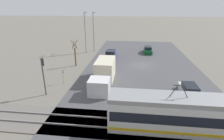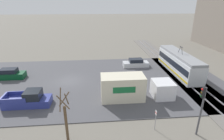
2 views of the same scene
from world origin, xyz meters
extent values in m
plane|color=slate|center=(0.00, 0.00, 0.00)|extent=(320.00, 320.00, 0.00)
cube|color=#4C4C51|center=(0.00, 0.00, 0.04)|extent=(20.31, 46.95, 0.08)
cube|color=slate|center=(0.00, 18.14, 0.04)|extent=(58.20, 4.40, 0.08)
cube|color=gray|center=(0.00, 17.42, 0.15)|extent=(57.04, 0.10, 0.14)
cube|color=gray|center=(0.00, 18.86, 0.15)|extent=(57.04, 0.10, 0.14)
cube|color=silver|center=(-2.19, 18.14, 1.52)|extent=(12.02, 2.68, 2.87)
cube|color=black|center=(-2.19, 18.14, 1.86)|extent=(11.66, 2.71, 0.96)
cube|color=gold|center=(-2.19, 18.14, 0.63)|extent=(11.90, 2.72, 0.27)
cube|color=gray|center=(-2.19, 18.14, 3.16)|extent=(12.02, 2.47, 0.41)
cylinder|color=#2D2D33|center=(-2.64, 18.14, 3.91)|extent=(0.66, 0.07, 1.15)
cylinder|color=#2D2D33|center=(-1.74, 18.14, 3.91)|extent=(0.66, 0.07, 1.15)
cube|color=#2D2D33|center=(-2.19, 18.14, 4.46)|extent=(1.10, 0.08, 0.06)
cube|color=silver|center=(5.85, 12.39, 1.12)|extent=(2.59, 2.46, 2.08)
cube|color=beige|center=(5.85, 7.31, 1.61)|extent=(2.59, 5.23, 3.07)
cube|color=#196B38|center=(7.15, 7.31, 1.92)|extent=(0.02, 2.62, 0.77)
cube|color=navy|center=(6.37, -3.83, 0.52)|extent=(1.95, 5.21, 0.89)
cube|color=black|center=(6.37, -3.11, 1.45)|extent=(1.79, 1.77, 0.96)
cube|color=navy|center=(7.27, -4.93, 1.23)|extent=(0.12, 2.61, 0.52)
cube|color=navy|center=(5.48, -4.93, 1.23)|extent=(0.12, 2.61, 0.52)
cube|color=navy|center=(6.37, -6.34, 1.23)|extent=(1.79, 0.21, 0.52)
cube|color=red|center=(7.13, -6.41, 0.79)|extent=(0.14, 0.04, 0.18)
cube|color=#0C4723|center=(-1.88, -9.42, 0.54)|extent=(1.77, 4.59, 0.91)
cube|color=black|center=(-1.88, -9.42, 1.33)|extent=(1.52, 2.39, 0.67)
cube|color=silver|center=(-5.44, 11.46, 0.51)|extent=(1.84, 4.66, 0.85)
cube|color=black|center=(-5.44, 11.46, 1.25)|extent=(1.58, 2.42, 0.63)
cylinder|color=#47474C|center=(12.66, 13.15, 2.40)|extent=(0.16, 0.16, 4.79)
cube|color=black|center=(12.66, 12.97, 4.32)|extent=(0.28, 0.22, 0.95)
sphere|color=red|center=(12.66, 12.85, 4.64)|extent=(0.18, 0.18, 0.18)
sphere|color=#3C2C06|center=(12.66, 12.85, 4.32)|extent=(0.18, 0.18, 0.18)
sphere|color=black|center=(12.66, 12.85, 4.00)|extent=(0.18, 0.18, 0.18)
cylinder|color=brown|center=(12.37, 1.57, 1.73)|extent=(0.24, 0.24, 3.45)
cylinder|color=brown|center=(12.62, 1.57, 4.00)|extent=(0.09, 0.96, 1.32)
cylinder|color=brown|center=(12.37, 1.82, 4.12)|extent=(1.16, 0.09, 1.61)
cylinder|color=brown|center=(12.12, 1.57, 4.00)|extent=(0.09, 0.96, 1.32)
cylinder|color=brown|center=(12.37, 1.32, 4.12)|extent=(1.16, 0.09, 1.61)
cylinder|color=gray|center=(12.90, -8.22, 4.73)|extent=(0.20, 0.20, 9.46)
cylinder|color=gray|center=(12.90, -9.02, 9.34)|extent=(0.12, 1.60, 0.12)
cube|color=#515156|center=(12.90, -9.77, 9.28)|extent=(0.36, 0.60, 0.18)
cylinder|color=gray|center=(11.21, -9.58, 4.69)|extent=(0.20, 0.20, 9.39)
cylinder|color=gray|center=(11.21, -10.38, 9.27)|extent=(0.12, 1.60, 0.12)
cube|color=#515156|center=(11.21, -11.13, 9.21)|extent=(0.36, 0.60, 0.18)
cylinder|color=gray|center=(11.68, 9.56, 1.05)|extent=(0.06, 0.06, 2.10)
cube|color=white|center=(11.68, 9.53, 1.88)|extent=(0.32, 0.02, 0.44)
cube|color=red|center=(11.68, 9.52, 1.88)|extent=(0.31, 0.01, 0.10)
camera|label=1|loc=(1.97, 31.97, 10.76)|focal=28.00mm
camera|label=2|loc=(24.67, 4.32, 11.30)|focal=28.00mm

